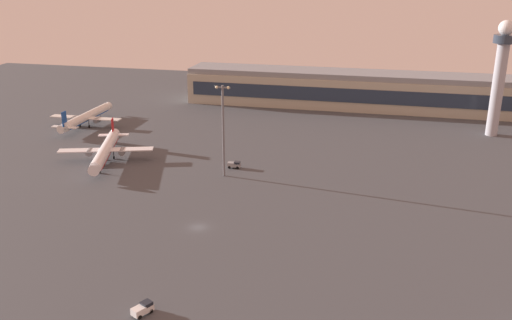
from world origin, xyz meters
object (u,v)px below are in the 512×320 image
object	(u,v)px
airplane_mid_apron	(86,117)
maintenance_van	(234,165)
airplane_far_stand	(106,150)
apron_light_central	(223,126)
cargo_loader	(143,309)
control_tower	(500,71)

from	to	relation	value
airplane_mid_apron	maintenance_van	bearing A→B (deg)	-25.73
airplane_far_stand	maintenance_van	bearing A→B (deg)	166.64
apron_light_central	airplane_far_stand	bearing A→B (deg)	174.39
airplane_mid_apron	apron_light_central	size ratio (longest dim) A/B	1.36
airplane_far_stand	cargo_loader	distance (m)	92.24
apron_light_central	maintenance_van	bearing A→B (deg)	81.06
maintenance_van	cargo_loader	world-z (taller)	same
cargo_loader	apron_light_central	size ratio (longest dim) A/B	0.16
control_tower	maintenance_van	xyz separation A→B (m)	(-86.99, -59.26, -23.84)
control_tower	cargo_loader	xyz separation A→B (m)	(-82.11, -141.05, -23.84)
control_tower	apron_light_central	xyz separation A→B (m)	(-88.20, -66.93, -8.80)
apron_light_central	cargo_loader	bearing A→B (deg)	-85.31
control_tower	airplane_far_stand	xyz separation A→B (m)	(-130.79, -62.74, -21.09)
cargo_loader	maintenance_van	bearing A→B (deg)	121.88
airplane_far_stand	apron_light_central	xyz separation A→B (m)	(42.59, -4.19, 12.29)
cargo_loader	apron_light_central	bearing A→B (deg)	123.16
airplane_far_stand	apron_light_central	size ratio (longest dim) A/B	1.38
airplane_mid_apron	cargo_loader	xyz separation A→B (m)	(77.19, -115.87, -2.61)
control_tower	airplane_mid_apron	xyz separation A→B (m)	(-159.30, -25.18, -21.23)
airplane_far_stand	cargo_loader	size ratio (longest dim) A/B	8.63
maintenance_van	cargo_loader	size ratio (longest dim) A/B	0.93
airplane_far_stand	maintenance_van	world-z (taller)	airplane_far_stand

